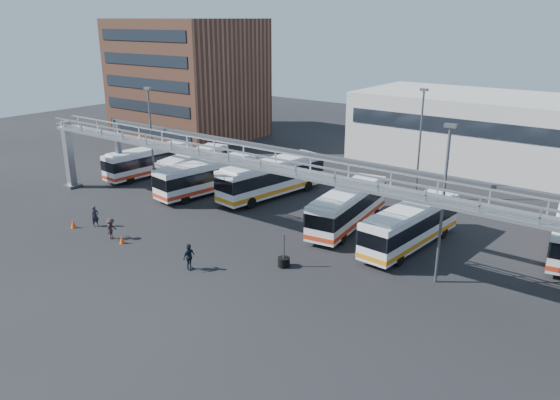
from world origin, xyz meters
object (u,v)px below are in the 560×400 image
Objects in this scene: light_pole_left at (151,137)px; light_pole_mid at (444,197)px; light_pole_back at (420,139)px; pedestrian_c at (111,229)px; cone_left at (73,224)px; bus_0 at (149,160)px; bus_1 at (194,165)px; bus_2 at (207,176)px; cone_right at (122,239)px; tire_stack at (284,261)px; bus_6 at (411,224)px; pedestrian_a at (95,216)px; bus_5 at (348,206)px; bus_3 at (272,177)px; pedestrian_d at (189,257)px.

light_pole_left is 28.02m from light_pole_mid.
light_pole_mid is 17.00m from light_pole_back.
pedestrian_c is 4.42m from cone_left.
light_pole_mid is 1.00× the size of bus_0.
bus_0 is at bearing -159.63° from light_pole_back.
cone_left is at bearing -58.67° from bus_0.
light_pole_back reaches higher than bus_1.
bus_1 reaches higher than pedestrian_c.
bus_2 reaches higher than cone_right.
light_pole_left is 4.34× the size of tire_stack.
tire_stack is (-5.37, -8.26, -1.37)m from bus_6.
tire_stack is (18.89, -5.02, -5.33)m from light_pole_left.
bus_6 is 24.84m from pedestrian_a.
bus_1 reaches higher than bus_0.
light_pole_back is at bearing 74.84° from bus_5.
bus_2 is 6.61× the size of pedestrian_c.
light_pole_left is at bearing -31.81° from bus_0.
light_pole_left is at bearing -93.86° from bus_1.
cone_left is at bearing -176.52° from cone_right.
bus_0 is at bearing 133.46° from cone_right.
light_pole_back is at bearing 42.28° from bus_3.
bus_5 reaches higher than pedestrian_a.
light_pole_back is 0.96× the size of bus_6.
bus_0 is 17.59m from pedestrian_c.
pedestrian_c is (2.13, -12.60, -0.96)m from bus_2.
light_pole_back is at bearing 34.99° from light_pole_left.
cone_right is at bearing -161.22° from tire_stack.
tire_stack is (15.58, -8.61, -1.38)m from bus_2.
light_pole_left is at bearing -145.01° from light_pole_back.
bus_5 is (-1.44, -10.01, -3.94)m from light_pole_back.
bus_1 is at bearing 116.90° from cone_right.
bus_6 is (25.01, -2.56, 0.07)m from bus_1.
tire_stack is at bearing -94.91° from bus_5.
light_pole_back reaches higher than pedestrian_a.
light_pole_mid is 4.34× the size of tire_stack.
bus_0 is at bearing 22.58° from pedestrian_c.
pedestrian_c is at bearing -45.15° from bus_0.
pedestrian_c is (11.40, -13.37, -0.88)m from bus_0.
light_pole_mid is 27.20m from pedestrian_a.
light_pole_mid is at bearing -24.46° from bus_1.
light_pole_back reaches higher than cone_left.
pedestrian_d is at bearing -56.45° from bus_1.
pedestrian_c reaches higher than cone_left.
bus_2 is 12.81m from pedestrian_c.
bus_1 is 15.19× the size of cone_left.
bus_0 is at bearing 116.92° from cone_left.
cone_left is (-18.93, -23.48, -5.39)m from light_pole_back.
tire_stack is (13.45, 3.99, -0.42)m from pedestrian_c.
bus_2 is 0.99× the size of bus_5.
bus_5 is at bearing 152.11° from light_pole_mid.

